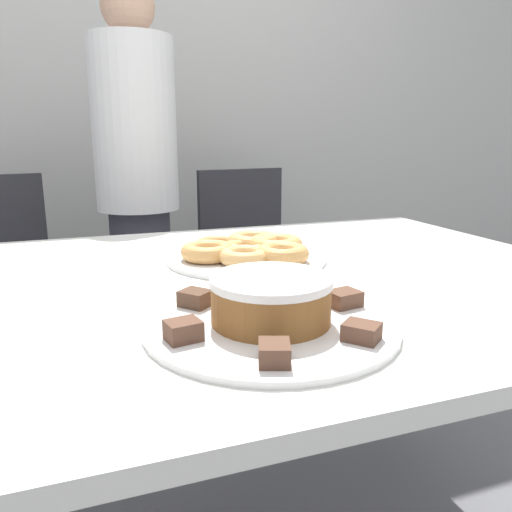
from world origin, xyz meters
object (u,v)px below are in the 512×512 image
Objects in this scene: office_chair_right at (256,281)px; office_chair_left at (4,307)px; plate_donuts at (246,258)px; plate_cake at (271,324)px; person_standing at (138,192)px; frosted_cake at (271,299)px.

office_chair_left is at bearing 172.82° from office_chair_right.
plate_donuts is at bearing -67.28° from office_chair_left.
plate_donuts is (0.10, 0.41, -0.00)m from plate_cake.
plate_cake and plate_donuts have the same top height.
person_standing is at bearing 91.96° from plate_cake.
office_chair_right is at bearing 3.63° from person_standing.
office_chair_right reaches higher than plate_cake.
office_chair_right is 2.43× the size of plate_donuts.
plate_donuts is at bearing 76.32° from plate_cake.
office_chair_right is at bearing -13.53° from office_chair_left.
frosted_cake is at bearing -93.58° from plate_cake.
plate_cake is at bearing -115.96° from office_chair_right.
plate_cake is 1.03× the size of plate_donuts.
frosted_cake reaches higher than plate_cake.
person_standing is 0.86m from plate_donuts.
person_standing reaches higher than office_chair_left.
plate_cake is at bearing -103.68° from plate_donuts.
office_chair_left is at bearing 126.32° from plate_donuts.
plate_cake is at bearing -88.04° from person_standing.
office_chair_left is at bearing 176.66° from person_standing.
frosted_cake is at bearing -80.69° from office_chair_left.
plate_donuts is at bearing -118.23° from office_chair_right.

